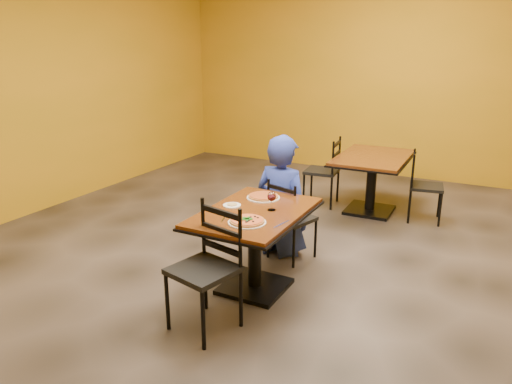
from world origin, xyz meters
The scene contains 19 objects.
floor centered at (0.00, 0.00, 0.00)m, with size 7.00×8.00×0.01m, color black.
wall_back centered at (0.00, 4.00, 1.50)m, with size 7.00×0.01×3.00m, color #C68716.
wall_left centered at (-3.50, 0.00, 1.50)m, with size 0.01×8.00×3.00m, color #C68716.
table_main centered at (0.00, -0.50, 0.56)m, with size 0.83×1.23×0.75m.
table_second centered at (0.38, 2.03, 0.56)m, with size 0.89×1.30×0.75m.
chair_main_near centered at (-0.05, -1.24, 0.49)m, with size 0.44×0.44×0.98m, color black, non-canonical shape.
chair_main_far centered at (0.03, 0.27, 0.42)m, with size 0.38×0.38×0.84m, color black, non-canonical shape.
chair_second_left centered at (-0.30, 2.03, 0.46)m, with size 0.42×0.42×0.92m, color black, non-canonical shape.
chair_second_right centered at (1.06, 2.03, 0.43)m, with size 0.39×0.39×0.86m, color black, non-canonical shape.
diner centered at (-0.13, 0.37, 0.63)m, with size 0.62×0.41×1.26m, color navy.
plate_main centered at (0.08, -0.79, 0.76)m, with size 0.31×0.31×0.01m, color white.
pizza_main centered at (0.08, -0.79, 0.77)m, with size 0.28×0.28×0.02m, color maroon.
plate_far centered at (-0.09, -0.16, 0.76)m, with size 0.31×0.31×0.01m, color white.
pizza_far centered at (-0.09, -0.16, 0.77)m, with size 0.28×0.28×0.02m, color #B46222.
side_plate centered at (-0.24, -0.48, 0.76)m, with size 0.16×0.16×0.01m, color white.
dip centered at (-0.24, -0.48, 0.76)m, with size 0.09×0.09×0.01m, color tan.
wine_glass centered at (0.12, -0.42, 0.84)m, with size 0.08×0.08×0.18m, color white, non-canonical shape.
fork centered at (-0.14, -0.77, 0.75)m, with size 0.01×0.19×0.00m, color silver.
knife centered at (0.34, -0.69, 0.75)m, with size 0.01×0.21×0.00m, color silver.
Camera 1 is at (1.84, -4.00, 2.16)m, focal length 34.09 mm.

